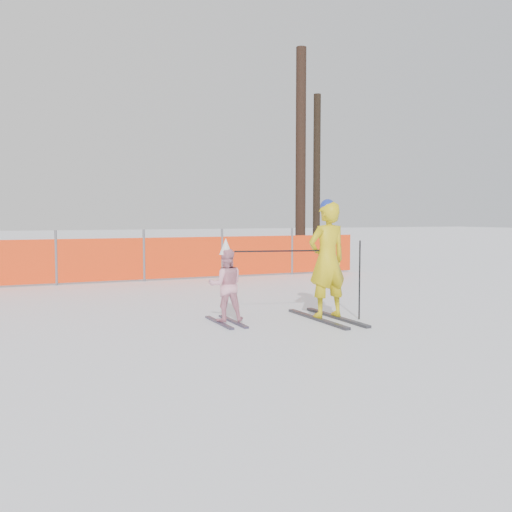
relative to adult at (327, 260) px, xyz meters
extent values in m
plane|color=white|center=(-1.18, -0.51, -0.91)|extent=(120.00, 120.00, 0.00)
cube|color=black|center=(-0.17, 0.00, -0.89)|extent=(0.09, 1.71, 0.04)
cube|color=black|center=(0.17, 0.00, -0.89)|extent=(0.09, 1.71, 0.04)
imported|color=yellow|center=(0.00, 0.00, 0.00)|extent=(0.66, 0.46, 1.74)
sphere|color=#1C2F9C|center=(0.00, 0.00, 0.80)|extent=(0.23, 0.23, 0.23)
cube|color=black|center=(-1.62, 0.34, -0.89)|extent=(0.09, 1.05, 0.03)
cube|color=black|center=(-1.40, 0.34, -0.89)|extent=(0.09, 1.05, 0.03)
imported|color=pink|center=(-1.51, 0.34, -0.35)|extent=(0.59, 0.50, 1.06)
cone|color=white|center=(-1.51, 0.34, 0.22)|extent=(0.19, 0.19, 0.24)
cylinder|color=black|center=(0.45, -0.20, -0.30)|extent=(0.02, 0.02, 1.20)
cylinder|color=black|center=(-0.75, 0.17, 0.14)|extent=(1.27, 0.31, 0.02)
cylinder|color=#595960|center=(-3.40, 6.16, -0.28)|extent=(0.06, 0.06, 1.25)
cylinder|color=#595960|center=(-1.40, 6.16, -0.28)|extent=(0.06, 0.06, 1.25)
cylinder|color=#595960|center=(0.60, 6.16, -0.28)|extent=(0.06, 0.06, 1.25)
cylinder|color=#595960|center=(2.60, 6.16, -0.28)|extent=(0.06, 0.06, 1.25)
cube|color=#FF3A0D|center=(-3.48, 6.16, -0.36)|extent=(15.84, 0.03, 1.00)
cylinder|color=black|center=(4.20, 8.68, 2.52)|extent=(0.32, 0.32, 6.85)
cylinder|color=black|center=(5.21, 9.42, 1.91)|extent=(0.24, 0.24, 5.63)
camera|label=1|loc=(-4.44, -7.41, 0.66)|focal=40.00mm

